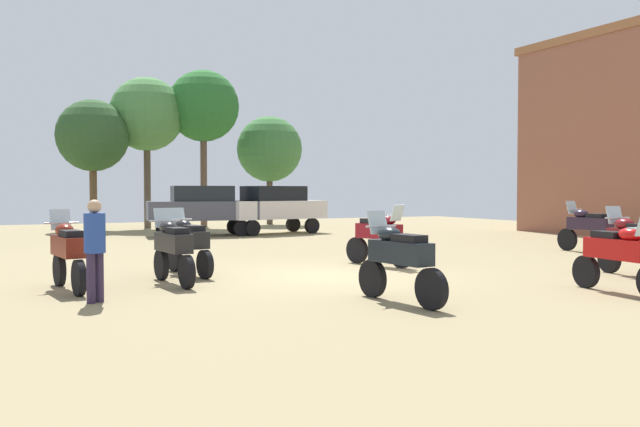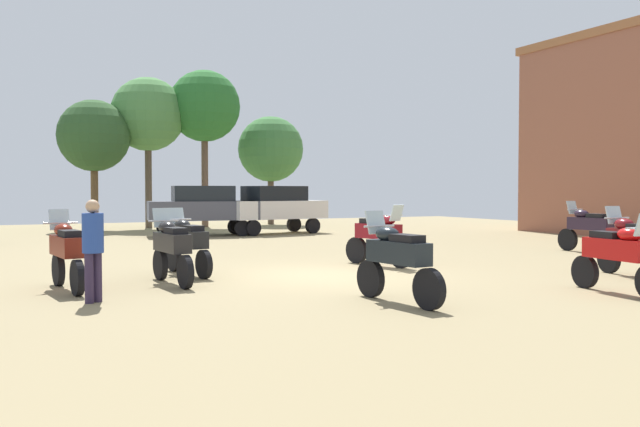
{
  "view_description": "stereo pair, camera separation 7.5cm",
  "coord_description": "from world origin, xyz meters",
  "px_view_note": "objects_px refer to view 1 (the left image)",
  "views": [
    {
      "loc": [
        -6.51,
        -12.81,
        1.84
      ],
      "look_at": [
        2.34,
        4.99,
        1.16
      ],
      "focal_mm": 37.81,
      "sensor_mm": 36.0,
      "label": 1
    },
    {
      "loc": [
        -6.44,
        -12.84,
        1.84
      ],
      "look_at": [
        2.34,
        4.99,
        1.16
      ],
      "focal_mm": 37.81,
      "sensor_mm": 36.0,
      "label": 2
    }
  ],
  "objects_px": {
    "motorcycle_4": "(188,242)",
    "tree_3": "(270,149)",
    "tree_6": "(203,107)",
    "car_1": "(202,207)",
    "motorcycle_9": "(619,254)",
    "person_2": "(95,243)",
    "motorcycle_6": "(633,243)",
    "car_3": "(274,206)",
    "tree_2": "(93,136)",
    "motorcycle_8": "(399,258)",
    "motorcycle_7": "(589,227)",
    "motorcycle_5": "(68,251)",
    "motorcycle_10": "(173,247)",
    "motorcycle_1": "(380,236)",
    "tree_4": "(147,115)"
  },
  "relations": [
    {
      "from": "car_3",
      "to": "motorcycle_10",
      "type": "bearing_deg",
      "value": 140.42
    },
    {
      "from": "motorcycle_4",
      "to": "car_3",
      "type": "bearing_deg",
      "value": 51.04
    },
    {
      "from": "motorcycle_9",
      "to": "car_1",
      "type": "relative_size",
      "value": 0.48
    },
    {
      "from": "motorcycle_7",
      "to": "motorcycle_1",
      "type": "bearing_deg",
      "value": -179.83
    },
    {
      "from": "motorcycle_9",
      "to": "person_2",
      "type": "bearing_deg",
      "value": -14.15
    },
    {
      "from": "motorcycle_7",
      "to": "motorcycle_8",
      "type": "xyz_separation_m",
      "value": [
        -9.81,
        -4.95,
        -0.02
      ]
    },
    {
      "from": "motorcycle_1",
      "to": "motorcycle_6",
      "type": "xyz_separation_m",
      "value": [
        3.67,
        -4.17,
        -0.0
      ]
    },
    {
      "from": "motorcycle_8",
      "to": "tree_2",
      "type": "bearing_deg",
      "value": 87.56
    },
    {
      "from": "motorcycle_7",
      "to": "motorcycle_9",
      "type": "xyz_separation_m",
      "value": [
        -5.84,
        -5.87,
        -0.03
      ]
    },
    {
      "from": "motorcycle_9",
      "to": "tree_2",
      "type": "xyz_separation_m",
      "value": [
        -5.46,
        24.39,
        3.62
      ]
    },
    {
      "from": "motorcycle_6",
      "to": "tree_3",
      "type": "relative_size",
      "value": 0.37
    },
    {
      "from": "motorcycle_4",
      "to": "tree_3",
      "type": "distance_m",
      "value": 21.84
    },
    {
      "from": "motorcycle_8",
      "to": "person_2",
      "type": "distance_m",
      "value": 4.93
    },
    {
      "from": "car_1",
      "to": "car_3",
      "type": "height_order",
      "value": "same"
    },
    {
      "from": "motorcycle_5",
      "to": "person_2",
      "type": "xyz_separation_m",
      "value": [
        0.25,
        -1.61,
        0.26
      ]
    },
    {
      "from": "tree_4",
      "to": "motorcycle_6",
      "type": "bearing_deg",
      "value": -77.51
    },
    {
      "from": "motorcycle_6",
      "to": "tree_2",
      "type": "distance_m",
      "value": 24.41
    },
    {
      "from": "motorcycle_1",
      "to": "tree_4",
      "type": "xyz_separation_m",
      "value": [
        -1.47,
        19.06,
        4.74
      ]
    },
    {
      "from": "motorcycle_4",
      "to": "person_2",
      "type": "height_order",
      "value": "person_2"
    },
    {
      "from": "motorcycle_10",
      "to": "car_3",
      "type": "relative_size",
      "value": 0.46
    },
    {
      "from": "motorcycle_4",
      "to": "car_3",
      "type": "height_order",
      "value": "car_3"
    },
    {
      "from": "tree_3",
      "to": "car_1",
      "type": "bearing_deg",
      "value": -128.94
    },
    {
      "from": "motorcycle_5",
      "to": "motorcycle_6",
      "type": "bearing_deg",
      "value": -23.69
    },
    {
      "from": "motorcycle_4",
      "to": "tree_3",
      "type": "height_order",
      "value": "tree_3"
    },
    {
      "from": "motorcycle_6",
      "to": "motorcycle_8",
      "type": "xyz_separation_m",
      "value": [
        -6.21,
        -0.59,
        -0.0
      ]
    },
    {
      "from": "car_1",
      "to": "car_3",
      "type": "distance_m",
      "value": 3.05
    },
    {
      "from": "car_1",
      "to": "tree_6",
      "type": "height_order",
      "value": "tree_6"
    },
    {
      "from": "motorcycle_7",
      "to": "tree_4",
      "type": "height_order",
      "value": "tree_4"
    },
    {
      "from": "motorcycle_5",
      "to": "motorcycle_4",
      "type": "bearing_deg",
      "value": 18.86
    },
    {
      "from": "motorcycle_1",
      "to": "tree_3",
      "type": "distance_m",
      "value": 20.52
    },
    {
      "from": "motorcycle_4",
      "to": "tree_2",
      "type": "distance_m",
      "value": 18.76
    },
    {
      "from": "motorcycle_4",
      "to": "motorcycle_7",
      "type": "xyz_separation_m",
      "value": [
        11.88,
        -0.13,
        0.04
      ]
    },
    {
      "from": "motorcycle_4",
      "to": "tree_6",
      "type": "distance_m",
      "value": 19.94
    },
    {
      "from": "motorcycle_5",
      "to": "motorcycle_6",
      "type": "relative_size",
      "value": 0.99
    },
    {
      "from": "motorcycle_7",
      "to": "person_2",
      "type": "xyz_separation_m",
      "value": [
        -14.2,
        -2.73,
        0.23
      ]
    },
    {
      "from": "person_2",
      "to": "tree_6",
      "type": "xyz_separation_m",
      "value": [
        8.15,
        21.19,
        4.98
      ]
    },
    {
      "from": "motorcycle_4",
      "to": "motorcycle_7",
      "type": "distance_m",
      "value": 11.88
    },
    {
      "from": "car_1",
      "to": "motorcycle_9",
      "type": "bearing_deg",
      "value": -164.36
    },
    {
      "from": "motorcycle_7",
      "to": "motorcycle_10",
      "type": "xyz_separation_m",
      "value": [
        -12.53,
        -1.14,
        -0.02
      ]
    },
    {
      "from": "motorcycle_5",
      "to": "motorcycle_8",
      "type": "height_order",
      "value": "motorcycle_8"
    },
    {
      "from": "motorcycle_7",
      "to": "car_1",
      "type": "relative_size",
      "value": 0.51
    },
    {
      "from": "motorcycle_6",
      "to": "car_1",
      "type": "distance_m",
      "value": 17.09
    },
    {
      "from": "motorcycle_1",
      "to": "tree_6",
      "type": "relative_size",
      "value": 0.27
    },
    {
      "from": "tree_2",
      "to": "tree_6",
      "type": "bearing_deg",
      "value": -0.69
    },
    {
      "from": "tree_6",
      "to": "person_2",
      "type": "bearing_deg",
      "value": -111.05
    },
    {
      "from": "motorcycle_9",
      "to": "tree_3",
      "type": "distance_m",
      "value": 25.75
    },
    {
      "from": "motorcycle_4",
      "to": "car_1",
      "type": "distance_m",
      "value": 12.63
    },
    {
      "from": "motorcycle_9",
      "to": "tree_3",
      "type": "bearing_deg",
      "value": -91.89
    },
    {
      "from": "tree_6",
      "to": "car_1",
      "type": "bearing_deg",
      "value": -107.21
    },
    {
      "from": "motorcycle_7",
      "to": "person_2",
      "type": "distance_m",
      "value": 14.46
    }
  ]
}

